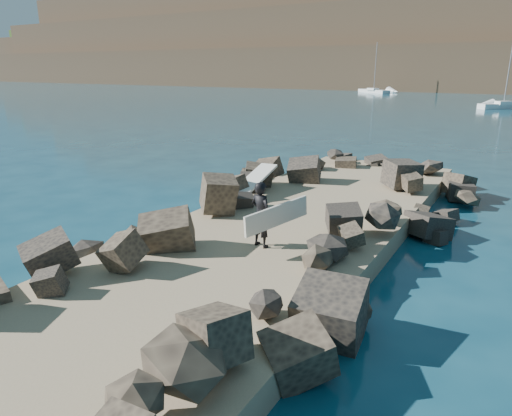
% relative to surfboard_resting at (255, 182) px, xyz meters
% --- Properties ---
extents(ground, '(800.00, 800.00, 0.00)m').
position_rel_surfboard_resting_xyz_m(ground, '(2.39, -2.90, -1.04)').
color(ground, '#0F384C').
rests_on(ground, ground).
extents(jetty, '(6.00, 26.00, 0.60)m').
position_rel_surfboard_resting_xyz_m(jetty, '(2.39, -4.90, -0.74)').
color(jetty, '#8C7759').
rests_on(jetty, ground).
extents(riprap_left, '(2.60, 22.00, 1.00)m').
position_rel_surfboard_resting_xyz_m(riprap_left, '(-0.51, -4.40, -0.54)').
color(riprap_left, black).
rests_on(riprap_left, ground).
extents(riprap_right, '(2.60, 22.00, 1.00)m').
position_rel_surfboard_resting_xyz_m(riprap_right, '(5.29, -4.40, -0.54)').
color(riprap_right, black).
rests_on(riprap_right, ground).
extents(surfboard_resting, '(0.87, 2.66, 0.09)m').
position_rel_surfboard_resting_xyz_m(surfboard_resting, '(0.00, 0.00, 0.00)').
color(surfboard_resting, white).
rests_on(surfboard_resting, riprap_left).
extents(surfer_with_board, '(1.14, 2.00, 1.68)m').
position_rel_surfboard_resting_xyz_m(surfer_with_board, '(2.74, -4.13, 0.40)').
color(surfer_with_board, black).
rests_on(surfer_with_board, jetty).
extents(sailboat_e, '(7.71, 6.49, 9.89)m').
position_rel_surfboard_resting_xyz_m(sailboat_e, '(-20.35, 80.76, -0.70)').
color(sailboat_e, silver).
rests_on(sailboat_e, ground).
extents(sailboat_b, '(5.64, 5.68, 7.97)m').
position_rel_surfboard_resting_xyz_m(sailboat_b, '(4.81, 52.25, -0.70)').
color(sailboat_b, silver).
rests_on(sailboat_b, ground).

